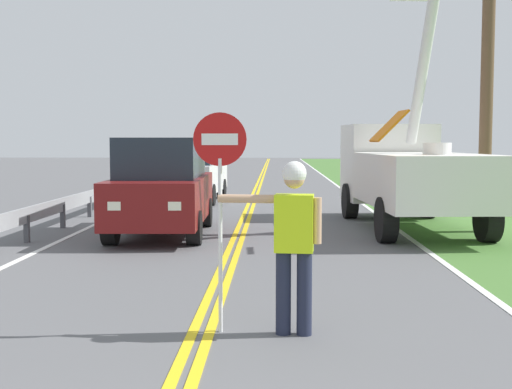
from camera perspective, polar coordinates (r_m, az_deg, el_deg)
The scene contains 11 objects.
centerline_yellow_left at distance 22.33m, azimuth -0.59°, elevation -0.66°, with size 0.11×110.00×0.01m, color yellow.
centerline_yellow_right at distance 22.32m, azimuth -0.13°, elevation -0.66°, with size 0.11×110.00×0.01m, color yellow.
edge_line_right at distance 22.49m, azimuth 8.85°, elevation -0.68°, with size 0.12×110.00×0.01m, color silver.
edge_line_left at distance 22.74m, azimuth -9.46°, elevation -0.63°, with size 0.12×110.00×0.01m, color silver.
flagger_worker at distance 7.02m, azimuth 3.15°, elevation -3.53°, with size 1.08×0.28×1.83m.
stop_sign_paddle at distance 7.06m, azimuth -3.07°, elevation 1.92°, with size 0.56×0.04×2.33m.
utility_bucket_truck at distance 16.32m, azimuth 12.61°, elevation 2.34°, with size 2.69×6.92×6.09m.
oncoming_suv_nearest at distance 14.66m, azimuth -7.94°, elevation 0.71°, with size 2.01×4.65×2.10m.
oncoming_suv_second at distance 22.77m, azimuth -5.44°, elevation 2.08°, with size 2.08×4.68×2.10m.
utility_pole_near at distance 15.97m, azimuth 19.06°, elevation 12.09°, with size 1.80×0.28×8.03m.
guardrail_left_shoulder at distance 19.65m, azimuth -13.04°, elevation 0.02°, with size 0.10×32.00×0.71m.
Camera 1 is at (0.79, -2.22, 2.03)m, focal length 47.22 mm.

